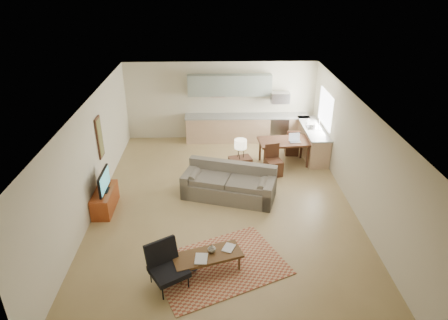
{
  "coord_description": "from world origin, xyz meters",
  "views": [
    {
      "loc": [
        -0.25,
        -8.72,
        5.61
      ],
      "look_at": [
        0.0,
        0.3,
        1.15
      ],
      "focal_mm": 32.0,
      "sensor_mm": 36.0,
      "label": 1
    }
  ],
  "objects_px": {
    "tv_credenza": "(105,200)",
    "console_table": "(240,169)",
    "dining_table": "(283,152)",
    "coffee_table": "(208,263)",
    "armchair": "(169,268)",
    "sofa": "(229,183)"
  },
  "relations": [
    {
      "from": "tv_credenza",
      "to": "console_table",
      "type": "height_order",
      "value": "console_table"
    },
    {
      "from": "dining_table",
      "to": "console_table",
      "type": "bearing_deg",
      "value": -150.24
    },
    {
      "from": "tv_credenza",
      "to": "dining_table",
      "type": "relative_size",
      "value": 0.76
    },
    {
      "from": "console_table",
      "to": "dining_table",
      "type": "height_order",
      "value": "dining_table"
    },
    {
      "from": "coffee_table",
      "to": "console_table",
      "type": "bearing_deg",
      "value": 58.71
    },
    {
      "from": "armchair",
      "to": "console_table",
      "type": "xyz_separation_m",
      "value": [
        1.62,
        4.15,
        -0.07
      ]
    },
    {
      "from": "sofa",
      "to": "dining_table",
      "type": "bearing_deg",
      "value": 64.56
    },
    {
      "from": "tv_credenza",
      "to": "dining_table",
      "type": "distance_m",
      "value": 5.47
    },
    {
      "from": "armchair",
      "to": "tv_credenza",
      "type": "distance_m",
      "value": 3.31
    },
    {
      "from": "coffee_table",
      "to": "armchair",
      "type": "height_order",
      "value": "armchair"
    },
    {
      "from": "coffee_table",
      "to": "console_table",
      "type": "distance_m",
      "value": 3.88
    },
    {
      "from": "sofa",
      "to": "console_table",
      "type": "height_order",
      "value": "sofa"
    },
    {
      "from": "coffee_table",
      "to": "sofa",
      "type": "bearing_deg",
      "value": 61.29
    },
    {
      "from": "tv_credenza",
      "to": "coffee_table",
      "type": "bearing_deg",
      "value": -41.96
    },
    {
      "from": "coffee_table",
      "to": "armchair",
      "type": "xyz_separation_m",
      "value": [
        -0.73,
        -0.38,
        0.22
      ]
    },
    {
      "from": "console_table",
      "to": "coffee_table",
      "type": "bearing_deg",
      "value": -118.33
    },
    {
      "from": "sofa",
      "to": "coffee_table",
      "type": "distance_m",
      "value": 2.9
    },
    {
      "from": "sofa",
      "to": "console_table",
      "type": "xyz_separation_m",
      "value": [
        0.35,
        0.93,
        -0.08
      ]
    },
    {
      "from": "coffee_table",
      "to": "dining_table",
      "type": "xyz_separation_m",
      "value": [
        2.29,
        4.77,
        0.18
      ]
    },
    {
      "from": "tv_credenza",
      "to": "console_table",
      "type": "bearing_deg",
      "value": 22.25
    },
    {
      "from": "tv_credenza",
      "to": "armchair",
      "type": "bearing_deg",
      "value": -55.55
    },
    {
      "from": "console_table",
      "to": "dining_table",
      "type": "relative_size",
      "value": 0.46
    }
  ]
}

